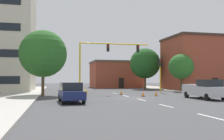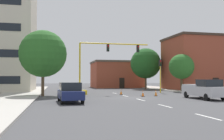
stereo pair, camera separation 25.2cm
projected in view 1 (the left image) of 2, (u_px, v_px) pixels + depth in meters
name	position (u px, v px, depth m)	size (l,w,h in m)	color
ground_plane	(132.00, 97.00, 27.20)	(160.00, 160.00, 0.00)	#424244
sidewalk_left	(17.00, 94.00, 32.05)	(6.00, 56.00, 0.14)	#B2ADA3
sidewalk_right	(197.00, 92.00, 37.93)	(6.00, 56.00, 0.14)	#B2ADA3
lane_stripe_seg_0	(210.00, 117.00, 13.57)	(0.16, 2.40, 0.01)	silver
lane_stripe_seg_1	(166.00, 106.00, 18.92)	(0.16, 2.40, 0.01)	silver
lane_stripe_seg_2	(141.00, 100.00, 24.28)	(0.16, 2.40, 0.01)	silver
lane_stripe_seg_3	(126.00, 96.00, 29.63)	(0.16, 2.40, 0.01)	silver
lane_stripe_seg_4	(115.00, 93.00, 34.99)	(0.16, 2.40, 0.01)	silver
building_brick_center	(116.00, 74.00, 57.38)	(11.16, 9.80, 5.97)	brown
building_row_right	(199.00, 63.00, 45.49)	(11.75, 9.23, 9.61)	brown
traffic_signal_gantry	(90.00, 77.00, 32.66)	(10.27, 1.20, 6.83)	yellow
traffic_light_pole_right	(160.00, 68.00, 35.96)	(0.32, 0.47, 4.80)	yellow
tree_right_mid	(181.00, 67.00, 39.26)	(3.94, 3.94, 5.93)	#4C3823
tree_right_far	(145.00, 63.00, 48.42)	(5.90, 5.90, 7.96)	brown
tree_left_near	(43.00, 54.00, 29.87)	(5.66, 5.66, 7.89)	brown
pickup_truck_silver	(204.00, 89.00, 25.25)	(2.05, 5.41, 1.99)	#BCBCC1
sedan_navy_near_left	(71.00, 92.00, 21.62)	(2.15, 4.61, 1.74)	navy
traffic_cone_roadside_a	(121.00, 92.00, 31.91)	(0.36, 0.36, 0.70)	black
traffic_cone_roadside_b	(156.00, 93.00, 29.56)	(0.36, 0.36, 0.77)	black
traffic_cone_roadside_c	(143.00, 93.00, 28.58)	(0.36, 0.36, 0.75)	black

